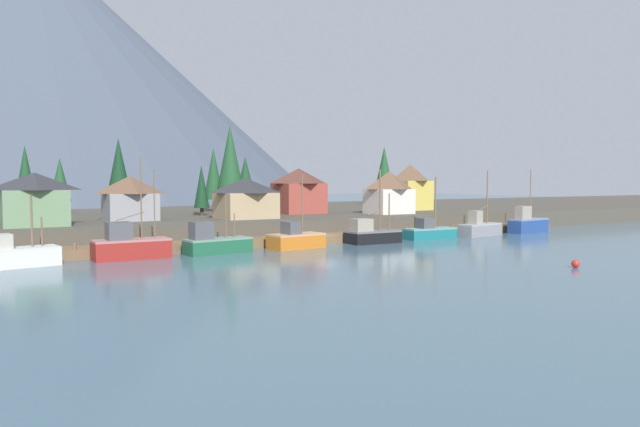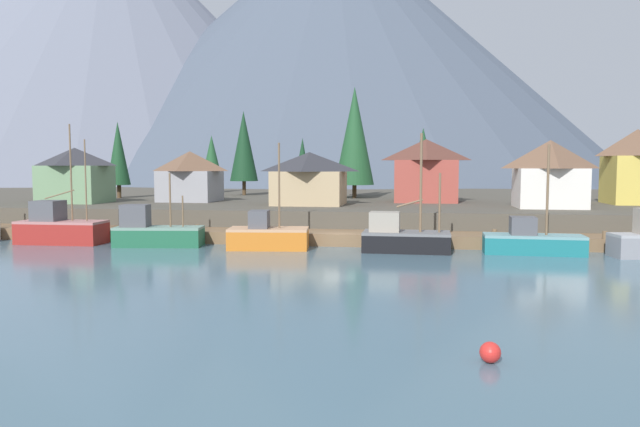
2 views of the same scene
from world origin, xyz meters
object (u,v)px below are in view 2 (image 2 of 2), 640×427
at_px(fishing_boat_red, 60,228).
at_px(fishing_boat_orange, 268,236).
at_px(house_tan, 309,178).
at_px(conifer_near_right, 355,136).
at_px(house_white, 550,173).
at_px(conifer_far_left, 118,154).
at_px(house_yellow, 636,166).
at_px(house_red, 426,170).
at_px(conifer_near_left, 355,149).
at_px(conifer_mid_right, 302,164).
at_px(fishing_boat_black, 403,238).
at_px(fishing_boat_teal, 532,241).
at_px(conifer_mid_left, 244,146).
at_px(fishing_boat_green, 155,233).
at_px(house_green, 75,175).
at_px(conifer_centre, 212,158).
at_px(conifer_back_right, 423,157).
at_px(channel_buoy, 490,352).
at_px(house_grey, 190,176).

relative_size(fishing_boat_red, fishing_boat_orange, 1.20).
relative_size(house_tan, conifer_near_right, 0.54).
distance_m(house_white, conifer_far_left, 49.86).
bearing_deg(conifer_near_right, house_yellow, -12.72).
height_order(house_red, conifer_near_right, conifer_near_right).
height_order(conifer_near_left, conifer_mid_right, conifer_near_left).
height_order(fishing_boat_black, fishing_boat_teal, fishing_boat_black).
xyz_separation_m(conifer_near_right, conifer_mid_left, (-15.60, 5.25, -1.01)).
bearing_deg(conifer_far_left, conifer_near_left, 19.58).
xyz_separation_m(fishing_boat_green, house_yellow, (43.38, 21.46, 5.37)).
height_order(house_tan, conifer_mid_right, conifer_mid_right).
bearing_deg(house_green, conifer_far_left, 90.85).
relative_size(fishing_boat_orange, conifer_centre, 0.97).
height_order(conifer_back_right, conifer_far_left, conifer_far_left).
xyz_separation_m(house_red, conifer_near_left, (-9.09, 12.21, 2.61)).
height_order(fishing_boat_orange, channel_buoy, fishing_boat_orange).
bearing_deg(conifer_mid_left, channel_buoy, -66.53).
distance_m(fishing_boat_green, conifer_mid_right, 26.52).
relative_size(fishing_boat_red, house_red, 1.41).
xyz_separation_m(fishing_boat_teal, house_green, (-44.67, 13.74, 4.58)).
bearing_deg(fishing_boat_green, house_tan, 48.24).
distance_m(fishing_boat_red, fishing_boat_green, 8.56).
xyz_separation_m(house_green, house_red, (37.25, 7.71, 0.50)).
distance_m(conifer_mid_right, conifer_far_left, 23.04).
xyz_separation_m(conifer_mid_left, conifer_far_left, (-13.24, -9.53, -1.13)).
bearing_deg(channel_buoy, conifer_near_left, 100.01).
bearing_deg(house_red, fishing_boat_red, -144.65).
distance_m(conifer_mid_right, conifer_back_right, 22.23).
bearing_deg(conifer_near_right, fishing_boat_red, -127.96).
xyz_separation_m(house_white, conifer_near_left, (-20.53, 19.88, 2.86)).
bearing_deg(fishing_boat_teal, house_white, 75.53).
xyz_separation_m(house_grey, conifer_centre, (-5.31, 22.41, 2.30)).
relative_size(fishing_boat_green, conifer_far_left, 0.77).
height_order(conifer_near_right, conifer_mid_right, conifer_near_right).
relative_size(fishing_boat_teal, conifer_mid_right, 1.10).
xyz_separation_m(conifer_near_left, conifer_mid_right, (-5.32, -9.20, -1.99)).
height_order(house_grey, conifer_near_right, conifer_near_right).
bearing_deg(fishing_boat_black, conifer_mid_right, 117.58).
distance_m(house_white, house_grey, 37.72).
distance_m(house_green, conifer_back_right, 46.39).
xyz_separation_m(house_yellow, conifer_centre, (-52.88, 19.53, 1.20)).
relative_size(house_tan, conifer_near_left, 0.71).
relative_size(house_white, house_grey, 1.01).
bearing_deg(fishing_boat_orange, fishing_boat_red, 171.83).
height_order(fishing_boat_red, house_red, fishing_boat_red).
distance_m(house_yellow, conifer_mid_left, 47.34).
distance_m(fishing_boat_orange, house_grey, 23.49).
relative_size(house_grey, conifer_centre, 0.74).
height_order(fishing_boat_green, house_yellow, house_yellow).
distance_m(house_yellow, house_grey, 47.68).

